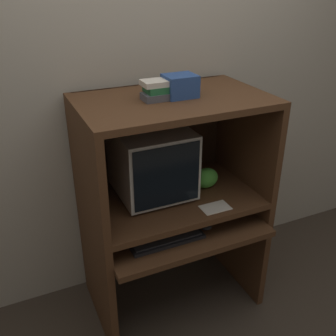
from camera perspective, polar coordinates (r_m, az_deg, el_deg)
The scene contains 12 objects.
ground_plane at distance 2.61m, azimuth 3.81°, elevation -22.28°, with size 12.00×12.00×0.00m, color #3D3328.
wall_back at distance 2.45m, azimuth -3.13°, elevation 10.79°, with size 6.00×0.06×2.60m.
desk_base at distance 2.51m, azimuth 1.19°, elevation -12.07°, with size 1.02×0.72×0.64m.
desk_monitor_shelf at distance 2.35m, azimuth 0.66°, elevation -4.58°, with size 1.02×0.65×0.14m.
hutch_upper at distance 2.18m, azimuth 0.33°, elevation 5.56°, with size 1.02×0.65×0.59m.
crt_monitor at distance 2.26m, azimuth -2.34°, elevation 0.97°, with size 0.41×0.44×0.40m.
keyboard at distance 2.20m, azimuth -0.32°, elevation -10.16°, with size 0.42×0.15×0.03m.
mouse at distance 2.29m, azimuth 5.67°, elevation -8.60°, with size 0.06×0.04×0.03m.
snack_bag at distance 2.40m, azimuth 5.54°, elevation -1.45°, with size 0.15×0.11×0.12m.
book_stack at distance 2.05m, azimuth -1.54°, elevation 11.31°, with size 0.16×0.12×0.10m.
paper_card at distance 2.22m, azimuth 6.87°, elevation -5.72°, with size 0.16×0.11×0.00m.
storage_box at distance 2.09m, azimuth 1.76°, elevation 11.82°, with size 0.16×0.14×0.12m.
Camera 1 is at (-0.85, -1.49, 1.97)m, focal length 42.00 mm.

